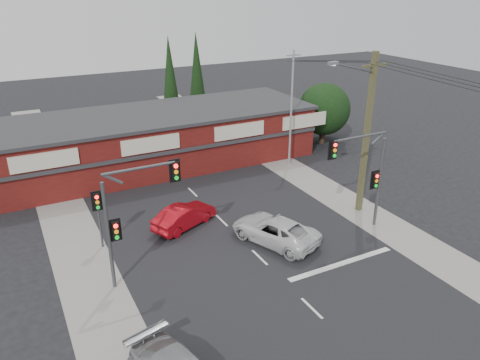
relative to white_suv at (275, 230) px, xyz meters
name	(u,v)px	position (x,y,z in m)	size (l,w,h in m)	color
ground	(269,267)	(-1.59, -2.10, -0.72)	(120.00, 120.00, 0.00)	black
road_strip	(227,226)	(-1.59, 2.90, -0.72)	(14.00, 70.00, 0.01)	black
verge_left	(82,261)	(-10.09, 2.90, -0.71)	(3.00, 70.00, 0.02)	gray
verge_right	(339,198)	(6.91, 2.90, -0.71)	(3.00, 70.00, 0.02)	gray
stop_line	(341,264)	(1.91, -3.60, -0.71)	(6.50, 0.35, 0.01)	silver
white_suv	(275,230)	(0.00, 0.00, 0.00)	(2.40, 5.19, 1.44)	silver
red_sedan	(184,216)	(-3.87, 4.02, -0.03)	(1.46, 4.18, 1.38)	#9F0912
lane_dashes	(239,238)	(-1.59, 1.26, -0.71)	(0.12, 44.32, 0.01)	silver
shop_building	(149,140)	(-2.59, 14.89, 1.41)	(27.30, 8.40, 4.22)	#4D110F
tree_cluster	(323,111)	(13.10, 13.34, 2.17)	(5.90, 5.10, 5.50)	#2D2116
conifer_near	(170,77)	(1.91, 21.90, 4.76)	(1.80, 1.80, 9.25)	#2D2116
conifer_far	(197,71)	(5.41, 23.90, 4.76)	(1.80, 1.80, 9.25)	#2D2116
traffic_mast_left	(129,209)	(-8.02, -0.09, 3.21)	(3.77, 0.27, 5.97)	#47494C
traffic_mast_right	(366,167)	(5.27, -1.09, 3.22)	(3.96, 0.27, 5.97)	#47494C
pedestal_signal	(98,208)	(-8.79, 3.91, 1.68)	(0.55, 0.27, 3.38)	#47494C
utility_pole	(366,130)	(6.77, 0.89, 4.67)	(4.38, 0.59, 10.00)	brown
steel_pole	(291,107)	(7.41, 9.90, 3.98)	(1.20, 0.16, 9.00)	gray
power_lines	(454,86)	(6.88, -4.56, 8.32)	(2.01, 29.00, 1.22)	black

